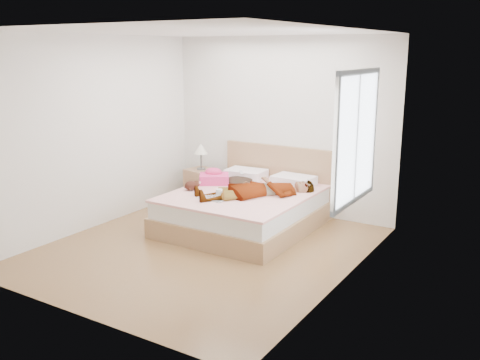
{
  "coord_description": "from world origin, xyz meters",
  "views": [
    {
      "loc": [
        3.65,
        -5.06,
        2.4
      ],
      "look_at": [
        0.0,
        0.85,
        0.7
      ],
      "focal_mm": 40.0,
      "sensor_mm": 36.0,
      "label": 1
    }
  ],
  "objects": [
    {
      "name": "ground",
      "position": [
        0.0,
        0.0,
        0.0
      ],
      "size": [
        4.0,
        4.0,
        0.0
      ],
      "primitive_type": "plane",
      "color": "#4D3018",
      "rests_on": "ground"
    },
    {
      "name": "woman",
      "position": [
        0.23,
        0.93,
        0.62
      ],
      "size": [
        1.58,
        1.66,
        0.23
      ],
      "primitive_type": "imported",
      "rotation": [
        0.0,
        0.0,
        -0.73
      ],
      "color": "white",
      "rests_on": "bed"
    },
    {
      "name": "hair",
      "position": [
        -0.34,
        1.38,
        0.55
      ],
      "size": [
        0.53,
        0.59,
        0.07
      ],
      "primitive_type": "ellipsoid",
      "rotation": [
        0.0,
        0.0,
        0.32
      ],
      "color": "black",
      "rests_on": "bed"
    },
    {
      "name": "phone",
      "position": [
        -0.27,
        1.33,
        0.67
      ],
      "size": [
        0.09,
        0.09,
        0.05
      ],
      "primitive_type": "cube",
      "rotation": [
        0.44,
        0.0,
        0.84
      ],
      "color": "silver",
      "rests_on": "bed"
    },
    {
      "name": "room_shell",
      "position": [
        1.77,
        0.3,
        1.5
      ],
      "size": [
        4.0,
        4.0,
        4.0
      ],
      "color": "white",
      "rests_on": "ground"
    },
    {
      "name": "bed",
      "position": [
        0.0,
        1.04,
        0.28
      ],
      "size": [
        1.8,
        2.08,
        1.0
      ],
      "color": "#8B5F40",
      "rests_on": "ground"
    },
    {
      "name": "towel",
      "position": [
        -0.63,
        1.15,
        0.6
      ],
      "size": [
        0.53,
        0.51,
        0.22
      ],
      "color": "#F442A0",
      "rests_on": "bed"
    },
    {
      "name": "magazine",
      "position": [
        -0.15,
        0.46,
        0.52
      ],
      "size": [
        0.41,
        0.3,
        0.02
      ],
      "color": "white",
      "rests_on": "bed"
    },
    {
      "name": "coffee_mug",
      "position": [
        -0.16,
        0.59,
        0.56
      ],
      "size": [
        0.13,
        0.11,
        0.1
      ],
      "color": "white",
      "rests_on": "bed"
    },
    {
      "name": "plush_toy",
      "position": [
        -0.67,
        0.67,
        0.58
      ],
      "size": [
        0.2,
        0.26,
        0.13
      ],
      "color": "black",
      "rests_on": "bed"
    },
    {
      "name": "nightstand",
      "position": [
        -1.24,
        1.68,
        0.32
      ],
      "size": [
        0.52,
        0.48,
        0.96
      ],
      "color": "brown",
      "rests_on": "ground"
    }
  ]
}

